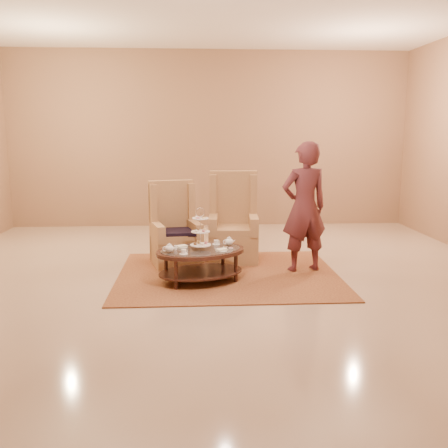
{
  "coord_description": "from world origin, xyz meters",
  "views": [
    {
      "loc": [
        -0.33,
        -6.18,
        1.9
      ],
      "look_at": [
        0.06,
        0.2,
        0.72
      ],
      "focal_mm": 40.0,
      "sensor_mm": 36.0,
      "label": 1
    }
  ],
  "objects": [
    {
      "name": "ceiling",
      "position": [
        0.0,
        0.0,
        0.0
      ],
      "size": [
        8.0,
        8.0,
        0.02
      ],
      "primitive_type": "cube",
      "color": "white",
      "rests_on": "ground"
    },
    {
      "name": "wall_back",
      "position": [
        0.0,
        4.0,
        1.75
      ],
      "size": [
        8.0,
        0.04,
        3.5
      ],
      "primitive_type": "cube",
      "color": "#946D51",
      "rests_on": "ground"
    },
    {
      "name": "armchair_right",
      "position": [
        0.25,
        1.15,
        0.44
      ],
      "size": [
        0.76,
        0.78,
        1.32
      ],
      "rotation": [
        0.0,
        0.0,
        -0.07
      ],
      "color": "tan",
      "rests_on": "ground"
    },
    {
      "name": "person",
      "position": [
        1.17,
        0.44,
        0.89
      ],
      "size": [
        0.73,
        0.56,
        1.78
      ],
      "rotation": [
        0.0,
        0.0,
        3.36
      ],
      "color": "#542429",
      "rests_on": "ground"
    },
    {
      "name": "tea_table",
      "position": [
        -0.25,
        0.01,
        0.35
      ],
      "size": [
        1.36,
        1.14,
        0.97
      ],
      "rotation": [
        0.0,
        0.0,
        0.34
      ],
      "color": "black",
      "rests_on": "ground"
    },
    {
      "name": "rug",
      "position": [
        0.12,
        0.3,
        0.01
      ],
      "size": [
        2.93,
        2.45,
        0.02
      ],
      "rotation": [
        0.0,
        0.0,
        -0.0
      ],
      "color": "#9C6537",
      "rests_on": "ground"
    },
    {
      "name": "ground",
      "position": [
        0.0,
        0.0,
        0.0
      ],
      "size": [
        8.0,
        8.0,
        0.0
      ],
      "primitive_type": "plane",
      "color": "#C0A78E",
      "rests_on": "ground"
    },
    {
      "name": "armchair_left",
      "position": [
        -0.62,
        0.94,
        0.41
      ],
      "size": [
        0.8,
        0.82,
        1.21
      ],
      "rotation": [
        0.0,
        0.0,
        0.26
      ],
      "color": "tan",
      "rests_on": "ground"
    }
  ]
}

